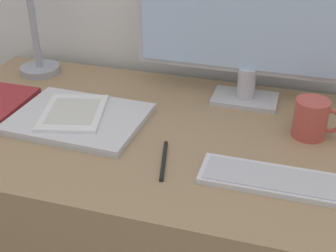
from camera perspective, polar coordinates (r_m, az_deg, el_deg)
The scene contains 7 objects.
desk at distance 1.32m, azimuth 3.75°, elevation -14.65°, with size 1.42×0.64×0.72m.
monitor at distance 1.19m, azimuth 10.31°, elevation 13.39°, with size 0.60×0.11×0.43m.
keyboard at distance 0.97m, azimuth 13.23°, elevation -6.45°, with size 0.31×0.10×0.01m.
laptop at distance 1.18m, azimuth -10.81°, elevation 0.90°, with size 0.33×0.25×0.02m.
ereader at distance 1.18m, azimuth -11.48°, elevation 1.61°, with size 0.19×0.22×0.01m.
coffee_mug at distance 1.13m, azimuth 17.13°, elevation 0.87°, with size 0.11×0.08×0.09m.
pen at distance 1.01m, azimuth -0.52°, elevation -4.19°, with size 0.04×0.14×0.01m.
Camera 1 is at (0.19, -0.73, 1.29)m, focal length 50.00 mm.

